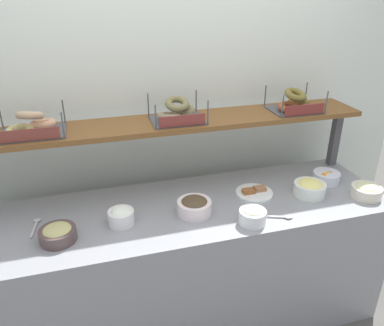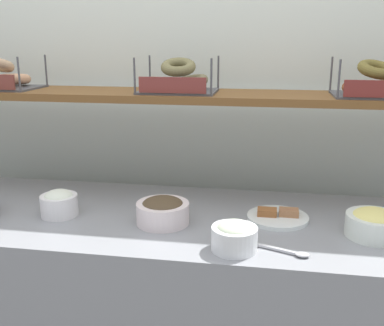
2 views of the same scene
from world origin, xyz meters
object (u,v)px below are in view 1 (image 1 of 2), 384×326
object	(u,v)px
bowl_potato_salad	(366,190)
bagel_basket_cinnamon_raisin	(295,103)
bowl_egg_salad	(310,188)
serving_plate_white	(254,192)
bowl_fruit_salad	(326,177)
bowl_cream_cheese	(121,216)
bowl_hummus	(58,233)
bowl_scallion_spread	(253,215)
bowl_chocolate_spread	(194,206)
serving_spoon_by_edge	(36,224)
bagel_basket_poppy	(177,113)
serving_spoon_near_plate	(281,217)
bagel_basket_plain	(31,126)

from	to	relation	value
bowl_potato_salad	bagel_basket_cinnamon_raisin	distance (m)	0.67
bowl_egg_salad	serving_plate_white	size ratio (longest dim) A/B	0.85
bowl_fruit_salad	bowl_cream_cheese	world-z (taller)	bowl_cream_cheese
bowl_hummus	bowl_egg_salad	distance (m)	1.44
bowl_scallion_spread	serving_plate_white	bearing A→B (deg)	63.51
bowl_hummus	serving_plate_white	distance (m)	1.13
bowl_chocolate_spread	bowl_egg_salad	size ratio (longest dim) A/B	1.00
bowl_potato_salad	serving_plate_white	bearing A→B (deg)	161.73
serving_spoon_by_edge	bagel_basket_poppy	bearing A→B (deg)	14.50
bowl_egg_salad	serving_spoon_near_plate	xyz separation A→B (m)	(-0.28, -0.18, -0.04)
bowl_scallion_spread	bowl_cream_cheese	world-z (taller)	bowl_cream_cheese
bowl_hummus	bowl_potato_salad	size ratio (longest dim) A/B	1.02
bowl_potato_salad	serving_spoon_by_edge	world-z (taller)	bowl_potato_salad
bowl_egg_salad	bagel_basket_plain	bearing A→B (deg)	167.95
serving_spoon_by_edge	bowl_potato_salad	bearing A→B (deg)	-6.79
bowl_chocolate_spread	serving_spoon_by_edge	bearing A→B (deg)	171.96
bowl_fruit_salad	bowl_potato_salad	xyz separation A→B (m)	(0.12, -0.23, 0.01)
bowl_hummus	bagel_basket_cinnamon_raisin	distance (m)	1.57
bowl_hummus	bowl_egg_salad	xyz separation A→B (m)	(1.44, 0.06, 0.01)
bagel_basket_plain	serving_spoon_near_plate	bearing A→B (deg)	-22.28
bowl_fruit_salad	bowl_potato_salad	bearing A→B (deg)	-61.85
serving_plate_white	bowl_fruit_salad	bearing A→B (deg)	2.20
bowl_potato_salad	serving_plate_white	world-z (taller)	bowl_potato_salad
bowl_potato_salad	serving_spoon_near_plate	xyz separation A→B (m)	(-0.59, -0.07, -0.03)
serving_spoon_by_edge	bagel_basket_poppy	size ratio (longest dim) A/B	0.58
bagel_basket_plain	serving_spoon_by_edge	bearing A→B (deg)	-100.24
bowl_hummus	bagel_basket_plain	world-z (taller)	bagel_basket_plain
bowl_hummus	bowl_fruit_salad	xyz separation A→B (m)	(1.63, 0.17, -0.01)
serving_plate_white	bagel_basket_poppy	distance (m)	0.67
bowl_fruit_salad	serving_plate_white	bearing A→B (deg)	-177.80
bowl_fruit_salad	serving_plate_white	xyz separation A→B (m)	(-0.51, -0.02, -0.02)
bowl_cream_cheese	serving_plate_white	xyz separation A→B (m)	(0.80, 0.09, -0.04)
bowl_egg_salad	bowl_potato_salad	size ratio (longest dim) A/B	1.07
serving_plate_white	serving_spoon_near_plate	size ratio (longest dim) A/B	1.29
bowl_potato_salad	bagel_basket_cinnamon_raisin	size ratio (longest dim) A/B	0.58
bowl_hummus	serving_plate_white	size ratio (longest dim) A/B	0.80
bowl_egg_salad	bowl_hummus	bearing A→B (deg)	-177.78
bowl_hummus	bowl_potato_salad	world-z (taller)	bowl_potato_salad
bowl_scallion_spread	bagel_basket_plain	xyz separation A→B (m)	(-1.06, 0.51, 0.43)
bowl_egg_salad	bagel_basket_poppy	world-z (taller)	bagel_basket_poppy
bagel_basket_poppy	bagel_basket_cinnamon_raisin	xyz separation A→B (m)	(0.75, -0.01, -0.00)
bowl_potato_salad	serving_spoon_near_plate	size ratio (longest dim) A/B	1.02
bagel_basket_plain	bowl_hummus	bearing A→B (deg)	-78.08
bowl_scallion_spread	serving_spoon_by_edge	bearing A→B (deg)	165.22
serving_spoon_by_edge	bagel_basket_plain	distance (m)	0.52
serving_spoon_by_edge	bagel_basket_plain	size ratio (longest dim) A/B	0.53
bowl_fruit_salad	bagel_basket_poppy	xyz separation A→B (m)	(-0.92, 0.21, 0.44)
bowl_cream_cheese	bowl_potato_salad	world-z (taller)	bowl_cream_cheese
bowl_scallion_spread	bowl_chocolate_spread	distance (m)	0.32
bowl_egg_salad	bowl_fruit_salad	xyz separation A→B (m)	(0.19, 0.11, -0.01)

